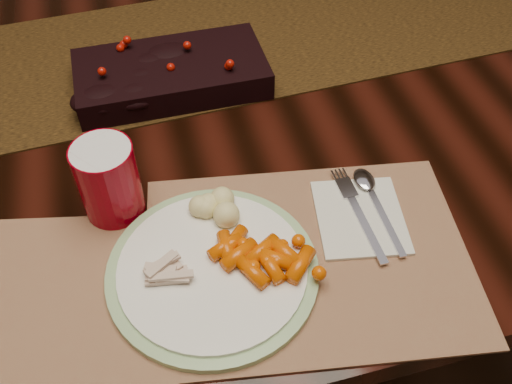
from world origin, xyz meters
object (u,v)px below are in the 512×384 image
object	(u,v)px
centerpiece	(171,70)
placemat_main	(308,257)
dining_table	(215,241)
dinner_plate	(213,270)
turkey_shreds	(170,273)
baby_carrots	(259,256)
red_cup	(108,180)
mashed_potatoes	(214,203)
napkin	(360,217)

from	to	relation	value
centerpiece	placemat_main	world-z (taller)	centerpiece
dining_table	placemat_main	xyz separation A→B (m)	(0.07, -0.33, 0.38)
dinner_plate	turkey_shreds	bearing A→B (deg)	-177.82
placemat_main	baby_carrots	distance (m)	0.07
dining_table	centerpiece	size ratio (longest dim) A/B	5.75
red_cup	turkey_shreds	bearing A→B (deg)	-68.79
mashed_potatoes	red_cup	world-z (taller)	red_cup
turkey_shreds	napkin	world-z (taller)	turkey_shreds
centerpiece	dinner_plate	distance (m)	0.39
baby_carrots	centerpiece	bearing A→B (deg)	96.32
centerpiece	mashed_potatoes	bearing A→B (deg)	-88.62
dining_table	placemat_main	bearing A→B (deg)	-78.28
mashed_potatoes	red_cup	distance (m)	0.14
centerpiece	baby_carrots	size ratio (longest dim) A/B	2.72
napkin	red_cup	distance (m)	0.34
centerpiece	napkin	size ratio (longest dim) A/B	2.32
baby_carrots	mashed_potatoes	bearing A→B (deg)	112.16
turkey_shreds	red_cup	distance (m)	0.16
placemat_main	red_cup	size ratio (longest dim) A/B	3.74
dinner_plate	red_cup	distance (m)	0.18
mashed_potatoes	red_cup	bearing A→B (deg)	155.77
baby_carrots	mashed_potatoes	xyz separation A→B (m)	(-0.04, 0.09, 0.01)
mashed_potatoes	turkey_shreds	bearing A→B (deg)	-131.08
placemat_main	centerpiece	bearing A→B (deg)	114.46
dining_table	mashed_potatoes	xyz separation A→B (m)	(-0.03, -0.25, 0.42)
dinner_plate	mashed_potatoes	size ratio (longest dim) A/B	3.47
dinner_plate	napkin	bearing A→B (deg)	9.52
dinner_plate	mashed_potatoes	bearing A→B (deg)	75.32
placemat_main	dining_table	bearing A→B (deg)	110.75
napkin	baby_carrots	bearing A→B (deg)	-153.99
red_cup	centerpiece	bearing A→B (deg)	64.24
placemat_main	baby_carrots	xyz separation A→B (m)	(-0.07, -0.00, 0.03)
baby_carrots	red_cup	size ratio (longest dim) A/B	1.04
dining_table	centerpiece	world-z (taller)	centerpiece
dining_table	turkey_shreds	xyz separation A→B (m)	(-0.11, -0.33, 0.40)
placemat_main	napkin	bearing A→B (deg)	34.42
dining_table	red_cup	bearing A→B (deg)	-130.50
dining_table	centerpiece	distance (m)	0.42
placemat_main	red_cup	distance (m)	0.28
placemat_main	mashed_potatoes	distance (m)	0.14
centerpiece	placemat_main	size ratio (longest dim) A/B	0.75
mashed_potatoes	napkin	xyz separation A→B (m)	(0.19, -0.05, -0.03)
mashed_potatoes	turkey_shreds	xyz separation A→B (m)	(-0.07, -0.08, -0.01)
baby_carrots	mashed_potatoes	distance (m)	0.10
mashed_potatoes	turkey_shreds	distance (m)	0.11
placemat_main	red_cup	xyz separation A→B (m)	(-0.23, 0.15, 0.06)
placemat_main	dinner_plate	bearing A→B (deg)	-173.96
dinner_plate	placemat_main	bearing A→B (deg)	-2.98
dinner_plate	baby_carrots	bearing A→B (deg)	-7.67
placemat_main	baby_carrots	size ratio (longest dim) A/B	3.61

